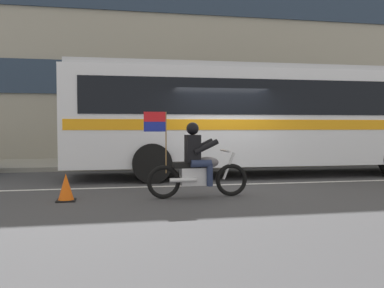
# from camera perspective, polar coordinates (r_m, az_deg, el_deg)

# --- Properties ---
(ground_plane) EXTENTS (60.00, 60.00, 0.00)m
(ground_plane) POSITION_cam_1_polar(r_m,az_deg,el_deg) (10.72, 4.41, -5.40)
(ground_plane) COLOR #3D3D3F
(sidewalk_curb) EXTENTS (28.00, 3.80, 0.15)m
(sidewalk_curb) POSITION_cam_1_polar(r_m,az_deg,el_deg) (15.66, -0.41, -2.62)
(sidewalk_curb) COLOR gray
(sidewalk_curb) RESTS_ON ground_plane
(lane_center_stripe) EXTENTS (26.60, 0.14, 0.01)m
(lane_center_stripe) POSITION_cam_1_polar(r_m,az_deg,el_deg) (10.15, 5.29, -5.83)
(lane_center_stripe) COLOR silver
(lane_center_stripe) RESTS_ON ground_plane
(office_building_facade) EXTENTS (28.00, 0.89, 10.13)m
(office_building_facade) POSITION_cam_1_polar(r_m,az_deg,el_deg) (18.22, -1.72, 13.90)
(office_building_facade) COLOR gray
(office_building_facade) RESTS_ON ground_plane
(transit_bus) EXTENTS (12.30, 2.73, 3.22)m
(transit_bus) POSITION_cam_1_polar(r_m,az_deg,el_deg) (12.37, 11.60, 4.35)
(transit_bus) COLOR silver
(transit_bus) RESTS_ON ground_plane
(motorcycle_with_rider) EXTENTS (2.20, 0.64, 1.78)m
(motorcycle_with_rider) POSITION_cam_1_polar(r_m,az_deg,el_deg) (8.22, 0.73, -3.13)
(motorcycle_with_rider) COLOR black
(motorcycle_with_rider) RESTS_ON ground_plane
(traffic_cone) EXTENTS (0.36, 0.36, 0.55)m
(traffic_cone) POSITION_cam_1_polar(r_m,az_deg,el_deg) (8.26, -17.72, -6.08)
(traffic_cone) COLOR #EA590F
(traffic_cone) RESTS_ON ground_plane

